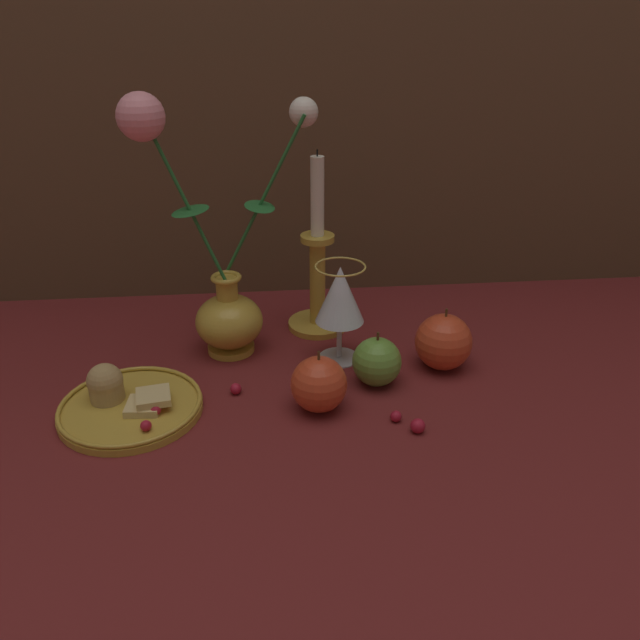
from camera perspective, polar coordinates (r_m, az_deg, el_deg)
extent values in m
plane|color=maroon|center=(0.90, -3.81, -5.84)|extent=(2.40, 2.40, 0.00)
cylinder|color=gold|center=(0.98, -8.12, -2.49)|extent=(0.07, 0.07, 0.01)
ellipsoid|color=gold|center=(0.96, -8.30, -0.11)|extent=(0.10, 0.10, 0.08)
cylinder|color=gold|center=(0.94, -8.50, 2.63)|extent=(0.03, 0.03, 0.04)
torus|color=gold|center=(0.93, -8.58, 3.85)|extent=(0.05, 0.05, 0.01)
cylinder|color=#23662D|center=(0.89, -12.11, 10.42)|extent=(0.10, 0.02, 0.23)
ellipsoid|color=#23662D|center=(0.90, -11.74, 9.74)|extent=(0.07, 0.08, 0.00)
sphere|color=pink|center=(0.87, -16.07, 17.43)|extent=(0.06, 0.06, 0.06)
cylinder|color=#23662D|center=(0.90, -5.21, 11.02)|extent=(0.12, 0.03, 0.23)
ellipsoid|color=#23662D|center=(0.91, -5.56, 10.29)|extent=(0.06, 0.08, 0.00)
sphere|color=silver|center=(0.89, -1.50, 18.47)|extent=(0.04, 0.04, 0.04)
cylinder|color=gold|center=(0.87, -16.88, -7.77)|extent=(0.19, 0.19, 0.01)
torus|color=gold|center=(0.87, -16.95, -7.33)|extent=(0.19, 0.19, 0.01)
cylinder|color=tan|center=(0.88, -18.94, -6.07)|extent=(0.05, 0.05, 0.03)
sphere|color=tan|center=(0.88, -19.07, -5.28)|extent=(0.05, 0.05, 0.05)
cube|color=#DBBC7A|center=(0.85, -15.83, -7.56)|extent=(0.05, 0.05, 0.01)
cube|color=#DBBC7A|center=(0.85, -14.99, -6.80)|extent=(0.05, 0.05, 0.01)
sphere|color=#AD192D|center=(0.81, -15.63, -9.30)|extent=(0.01, 0.01, 0.01)
sphere|color=#AD192D|center=(0.84, -14.81, -7.95)|extent=(0.01, 0.01, 0.01)
sphere|color=#AD192D|center=(0.85, -14.13, -7.20)|extent=(0.02, 0.02, 0.02)
cylinder|color=silver|center=(0.96, 1.75, -3.40)|extent=(0.06, 0.06, 0.00)
cylinder|color=silver|center=(0.94, 1.77, -1.70)|extent=(0.01, 0.01, 0.06)
cone|color=silver|center=(0.91, 1.84, 2.37)|extent=(0.07, 0.07, 0.09)
cone|color=gold|center=(0.91, 1.83, 1.63)|extent=(0.06, 0.06, 0.06)
torus|color=gold|center=(0.89, 1.88, 4.90)|extent=(0.07, 0.07, 0.00)
cylinder|color=gold|center=(1.05, -0.22, -0.36)|extent=(0.10, 0.10, 0.01)
cylinder|color=gold|center=(1.01, -0.23, 3.45)|extent=(0.03, 0.03, 0.14)
cylinder|color=gold|center=(0.99, -0.24, 7.50)|extent=(0.05, 0.05, 0.01)
cylinder|color=silver|center=(0.97, -0.24, 11.20)|extent=(0.02, 0.02, 0.12)
cylinder|color=black|center=(0.95, -0.25, 15.03)|extent=(0.00, 0.00, 0.01)
sphere|color=#D14223|center=(0.93, 11.22, -1.98)|extent=(0.08, 0.08, 0.08)
cylinder|color=#4C3319|center=(0.91, 11.48, 0.67)|extent=(0.00, 0.00, 0.01)
sphere|color=#D14223|center=(0.82, -0.11, -5.90)|extent=(0.08, 0.08, 0.08)
cylinder|color=#4C3319|center=(0.80, -0.11, -3.27)|extent=(0.00, 0.00, 0.01)
sphere|color=#669938|center=(0.88, 5.21, -3.82)|extent=(0.07, 0.07, 0.07)
cylinder|color=#4C3319|center=(0.86, 5.32, -1.48)|extent=(0.00, 0.00, 0.01)
sphere|color=#AD192D|center=(0.81, 8.93, -9.54)|extent=(0.02, 0.02, 0.02)
sphere|color=#AD192D|center=(0.82, 6.96, -8.73)|extent=(0.01, 0.01, 0.01)
sphere|color=#AD192D|center=(0.88, -7.71, -6.25)|extent=(0.02, 0.02, 0.02)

